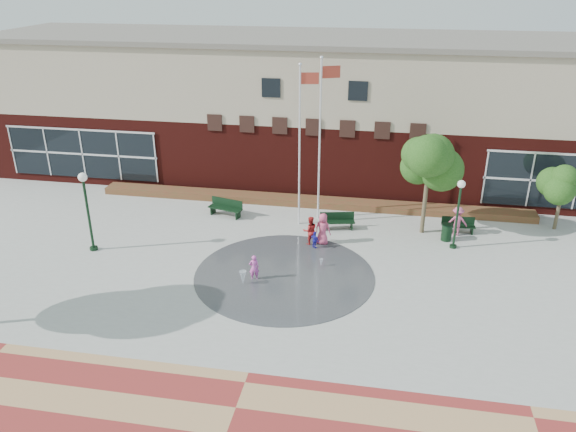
% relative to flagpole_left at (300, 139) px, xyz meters
% --- Properties ---
extents(ground, '(120.00, 120.00, 0.00)m').
position_rel_flagpole_left_xyz_m(ground, '(0.19, -8.80, -4.92)').
color(ground, '#666056').
rests_on(ground, ground).
extents(plaza_concrete, '(46.00, 18.00, 0.01)m').
position_rel_flagpole_left_xyz_m(plaza_concrete, '(0.19, -4.80, -4.92)').
color(plaza_concrete, '#A8A8A0').
rests_on(plaza_concrete, ground).
extents(splash_pad, '(8.40, 8.40, 0.01)m').
position_rel_flagpole_left_xyz_m(splash_pad, '(0.19, -5.80, -4.92)').
color(splash_pad, '#383A3D').
rests_on(splash_pad, ground).
extents(library_building, '(44.40, 10.40, 9.20)m').
position_rel_flagpole_left_xyz_m(library_building, '(0.19, 8.68, -0.27)').
color(library_building, '#49100D').
rests_on(library_building, ground).
extents(flower_bed, '(26.00, 1.20, 0.40)m').
position_rel_flagpole_left_xyz_m(flower_bed, '(0.19, 2.80, -4.92)').
color(flower_bed, maroon).
rests_on(flower_bed, ground).
extents(flagpole_left, '(1.02, 0.28, 8.83)m').
position_rel_flagpole_left_xyz_m(flagpole_left, '(0.00, 0.00, 0.00)').
color(flagpole_left, white).
rests_on(flagpole_left, ground).
extents(flagpole_right, '(1.04, 0.51, 9.05)m').
position_rel_flagpole_left_xyz_m(flagpole_right, '(0.95, 1.01, 0.14)').
color(flagpole_right, white).
rests_on(flagpole_right, ground).
extents(lamp_left, '(0.44, 0.44, 4.16)m').
position_rel_flagpole_left_xyz_m(lamp_left, '(-9.82, -4.97, -2.33)').
color(lamp_left, black).
rests_on(lamp_left, ground).
extents(lamp_right, '(0.39, 0.39, 3.69)m').
position_rel_flagpole_left_xyz_m(lamp_right, '(8.21, -1.52, -2.63)').
color(lamp_right, black).
rests_on(lamp_right, ground).
extents(bench_left, '(2.09, 1.06, 1.01)m').
position_rel_flagpole_left_xyz_m(bench_left, '(-4.38, 0.30, -4.59)').
color(bench_left, black).
rests_on(bench_left, ground).
extents(bench_mid, '(1.94, 0.91, 0.94)m').
position_rel_flagpole_left_xyz_m(bench_mid, '(2.14, -0.35, -4.61)').
color(bench_mid, black).
rests_on(bench_mid, ground).
extents(bench_right, '(1.79, 0.63, 0.88)m').
position_rel_flagpole_left_xyz_m(bench_right, '(8.60, 0.32, -4.63)').
color(bench_right, black).
rests_on(bench_right, ground).
extents(trash_can, '(0.58, 0.58, 0.95)m').
position_rel_flagpole_left_xyz_m(trash_can, '(7.91, -0.71, -4.44)').
color(trash_can, black).
rests_on(trash_can, ground).
extents(tree_mid, '(3.17, 3.17, 5.35)m').
position_rel_flagpole_left_xyz_m(tree_mid, '(6.69, 0.06, -1.03)').
color(tree_mid, '#473B29').
rests_on(tree_mid, ground).
extents(tree_small_right, '(2.14, 2.14, 3.66)m').
position_rel_flagpole_left_xyz_m(tree_small_right, '(13.89, 1.77, -2.25)').
color(tree_small_right, '#473B29').
rests_on(tree_small_right, ground).
extents(water_jet_a, '(0.34, 0.34, 0.65)m').
position_rel_flagpole_left_xyz_m(water_jet_a, '(-1.50, -6.95, -4.92)').
color(water_jet_a, white).
rests_on(water_jet_a, ground).
extents(water_jet_b, '(0.18, 0.18, 0.40)m').
position_rel_flagpole_left_xyz_m(water_jet_b, '(1.78, -4.70, -4.92)').
color(water_jet_b, white).
rests_on(water_jet_b, ground).
extents(child_splash, '(0.52, 0.42, 1.24)m').
position_rel_flagpole_left_xyz_m(child_splash, '(-1.10, -6.40, -4.30)').
color(child_splash, '#E554C0').
rests_on(child_splash, ground).
extents(adult_red, '(0.92, 0.83, 1.56)m').
position_rel_flagpole_left_xyz_m(adult_red, '(0.91, -2.40, -4.14)').
color(adult_red, red).
rests_on(adult_red, ground).
extents(adult_pink, '(0.95, 0.75, 1.71)m').
position_rel_flagpole_left_xyz_m(adult_pink, '(1.56, -2.25, -4.07)').
color(adult_pink, '#E35078').
rests_on(adult_pink, ground).
extents(child_blue, '(0.58, 0.52, 0.95)m').
position_rel_flagpole_left_xyz_m(child_blue, '(1.22, -2.84, -4.45)').
color(child_blue, '#2523B7').
rests_on(child_blue, ground).
extents(person_bench, '(1.06, 0.61, 1.63)m').
position_rel_flagpole_left_xyz_m(person_bench, '(8.47, 0.04, -4.10)').
color(person_bench, '#CB527E').
rests_on(person_bench, ground).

